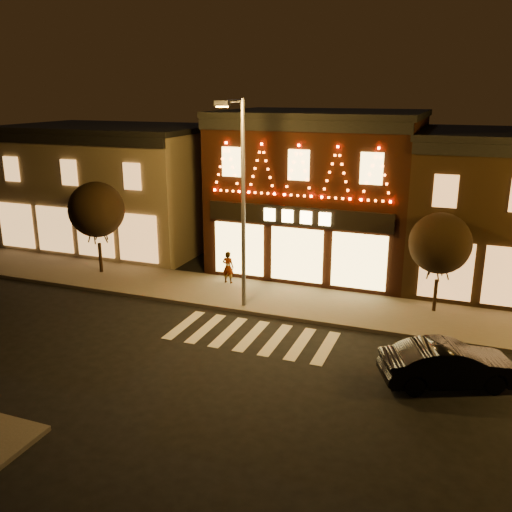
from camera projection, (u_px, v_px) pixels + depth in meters
The scene contains 9 objects.
ground at pixel (208, 383), 18.49m from camera, with size 120.00×120.00×0.00m, color black.
sidewalk_far at pixel (326, 306), 24.94m from camera, with size 44.00×4.00×0.15m, color #47423D.
building_left at pixel (114, 186), 34.44m from camera, with size 12.20×8.28×7.30m.
building_pulp at pixel (320, 191), 29.82m from camera, with size 10.20×8.34×8.30m.
streetlamp_mid at pixel (240, 190), 23.13m from camera, with size 0.57×2.03×8.85m.
tree_left at pixel (96, 210), 28.47m from camera, with size 2.83×2.83×4.74m.
tree_right at pixel (440, 243), 23.35m from camera, with size 2.58×2.58×4.31m.
dark_sedan at pixel (449, 364), 18.23m from camera, with size 1.53×4.39×1.45m, color black.
pedestrian at pixel (228, 267), 27.52m from camera, with size 0.58×0.38×1.60m, color gray.
Camera 1 is at (7.41, -14.86, 9.30)m, focal length 39.31 mm.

